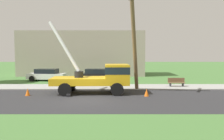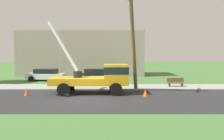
{
  "view_description": "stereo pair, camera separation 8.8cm",
  "coord_description": "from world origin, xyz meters",
  "px_view_note": "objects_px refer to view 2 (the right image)",
  "views": [
    {
      "loc": [
        1.8,
        -16.02,
        3.24
      ],
      "look_at": [
        1.88,
        3.14,
        1.85
      ],
      "focal_mm": 36.7,
      "sensor_mm": 36.0,
      "label": 1
    },
    {
      "loc": [
        1.88,
        -16.02,
        3.24
      ],
      "look_at": [
        1.88,
        3.14,
        1.85
      ],
      "focal_mm": 36.7,
      "sensor_mm": 36.0,
      "label": 2
    }
  ],
  "objects_px": {
    "traffic_cone_ahead": "(146,93)",
    "leaning_utility_pole": "(133,39)",
    "parked_sedan_black": "(96,75)",
    "parked_sedan_white": "(46,75)",
    "park_bench": "(176,83)",
    "utility_truck": "(100,76)",
    "traffic_cone_behind": "(27,92)"
  },
  "relations": [
    {
      "from": "traffic_cone_ahead",
      "to": "park_bench",
      "type": "distance_m",
      "value": 5.8
    },
    {
      "from": "utility_truck",
      "to": "traffic_cone_ahead",
      "type": "height_order",
      "value": "utility_truck"
    },
    {
      "from": "traffic_cone_ahead",
      "to": "park_bench",
      "type": "bearing_deg",
      "value": 52.21
    },
    {
      "from": "parked_sedan_black",
      "to": "park_bench",
      "type": "distance_m",
      "value": 9.76
    },
    {
      "from": "utility_truck",
      "to": "parked_sedan_black",
      "type": "bearing_deg",
      "value": 96.23
    },
    {
      "from": "utility_truck",
      "to": "park_bench",
      "type": "height_order",
      "value": "utility_truck"
    },
    {
      "from": "traffic_cone_ahead",
      "to": "parked_sedan_black",
      "type": "bearing_deg",
      "value": 113.93
    },
    {
      "from": "leaning_utility_pole",
      "to": "parked_sedan_white",
      "type": "distance_m",
      "value": 13.16
    },
    {
      "from": "parked_sedan_white",
      "to": "utility_truck",
      "type": "bearing_deg",
      "value": -51.48
    },
    {
      "from": "leaning_utility_pole",
      "to": "park_bench",
      "type": "distance_m",
      "value": 6.56
    },
    {
      "from": "leaning_utility_pole",
      "to": "parked_sedan_white",
      "type": "relative_size",
      "value": 1.89
    },
    {
      "from": "leaning_utility_pole",
      "to": "traffic_cone_behind",
      "type": "xyz_separation_m",
      "value": [
        -8.29,
        -1.43,
        -4.12
      ]
    },
    {
      "from": "utility_truck",
      "to": "parked_sedan_white",
      "type": "xyz_separation_m",
      "value": [
        -6.85,
        8.61,
        -0.7
      ]
    },
    {
      "from": "leaning_utility_pole",
      "to": "traffic_cone_ahead",
      "type": "relative_size",
      "value": 15.37
    },
    {
      "from": "traffic_cone_behind",
      "to": "leaning_utility_pole",
      "type": "bearing_deg",
      "value": 9.8
    },
    {
      "from": "parked_sedan_white",
      "to": "parked_sedan_black",
      "type": "xyz_separation_m",
      "value": [
        5.89,
        0.17,
        0.0
      ]
    },
    {
      "from": "leaning_utility_pole",
      "to": "park_bench",
      "type": "xyz_separation_m",
      "value": [
        4.37,
        2.9,
        -3.94
      ]
    },
    {
      "from": "utility_truck",
      "to": "traffic_cone_behind",
      "type": "bearing_deg",
      "value": -169.04
    },
    {
      "from": "parked_sedan_white",
      "to": "traffic_cone_behind",
      "type": "bearing_deg",
      "value": -82.53
    },
    {
      "from": "parked_sedan_white",
      "to": "park_bench",
      "type": "relative_size",
      "value": 2.84
    },
    {
      "from": "utility_truck",
      "to": "parked_sedan_white",
      "type": "relative_size",
      "value": 1.5
    },
    {
      "from": "utility_truck",
      "to": "traffic_cone_ahead",
      "type": "xyz_separation_m",
      "value": [
        3.53,
        -1.33,
        -1.13
      ]
    },
    {
      "from": "park_bench",
      "to": "parked_sedan_white",
      "type": "bearing_deg",
      "value": 158.96
    },
    {
      "from": "traffic_cone_ahead",
      "to": "leaning_utility_pole",
      "type": "bearing_deg",
      "value": 115.99
    },
    {
      "from": "utility_truck",
      "to": "park_bench",
      "type": "relative_size",
      "value": 4.27
    },
    {
      "from": "traffic_cone_ahead",
      "to": "park_bench",
      "type": "relative_size",
      "value": 0.35
    },
    {
      "from": "leaning_utility_pole",
      "to": "traffic_cone_ahead",
      "type": "distance_m",
      "value": 4.53
    },
    {
      "from": "traffic_cone_behind",
      "to": "parked_sedan_white",
      "type": "distance_m",
      "value": 9.78
    },
    {
      "from": "utility_truck",
      "to": "traffic_cone_behind",
      "type": "distance_m",
      "value": 5.8
    },
    {
      "from": "parked_sedan_white",
      "to": "park_bench",
      "type": "distance_m",
      "value": 14.93
    },
    {
      "from": "leaning_utility_pole",
      "to": "parked_sedan_black",
      "type": "bearing_deg",
      "value": 113.51
    },
    {
      "from": "parked_sedan_black",
      "to": "park_bench",
      "type": "bearing_deg",
      "value": -34.54
    }
  ]
}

